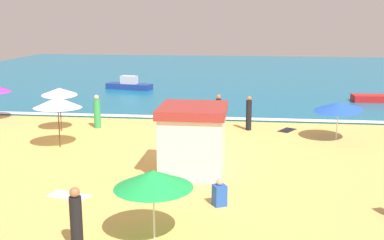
# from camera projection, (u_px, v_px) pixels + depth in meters

# --- Properties ---
(ground_plane) EXTENTS (60.00, 60.00, 0.00)m
(ground_plane) POSITION_uv_depth(u_px,v_px,m) (198.00, 149.00, 21.73)
(ground_plane) COLOR #EDBC60
(ocean_water) EXTENTS (60.00, 44.00, 0.10)m
(ocean_water) POSITION_uv_depth(u_px,v_px,m) (227.00, 74.00, 48.87)
(ocean_water) COLOR #146B93
(ocean_water) RESTS_ON ground_plane
(wave_breaker_foam) EXTENTS (57.00, 0.70, 0.01)m
(wave_breaker_foam) POSITION_uv_depth(u_px,v_px,m) (209.00, 118.00, 27.82)
(wave_breaker_foam) COLOR white
(wave_breaker_foam) RESTS_ON ocean_water
(lifeguard_cabana) EXTENTS (2.53, 2.71, 2.62)m
(lifeguard_cabana) POSITION_uv_depth(u_px,v_px,m) (193.00, 139.00, 18.26)
(lifeguard_cabana) COLOR white
(lifeguard_cabana) RESTS_ON ground_plane
(beach_umbrella_1) EXTENTS (2.91, 2.92, 2.37)m
(beach_umbrella_1) POSITION_uv_depth(u_px,v_px,m) (58.00, 102.00, 21.61)
(beach_umbrella_1) COLOR #4C3823
(beach_umbrella_1) RESTS_ON ground_plane
(beach_umbrella_4) EXTENTS (2.47, 2.48, 2.35)m
(beach_umbrella_4) POSITION_uv_depth(u_px,v_px,m) (59.00, 91.00, 24.68)
(beach_umbrella_4) COLOR #4C3823
(beach_umbrella_4) RESTS_ON ground_plane
(beach_umbrella_7) EXTENTS (3.22, 3.22, 1.98)m
(beach_umbrella_7) POSITION_uv_depth(u_px,v_px,m) (338.00, 106.00, 22.96)
(beach_umbrella_7) COLOR silver
(beach_umbrella_7) RESTS_ON ground_plane
(beach_umbrella_8) EXTENTS (2.58, 2.57, 1.97)m
(beach_umbrella_8) POSITION_uv_depth(u_px,v_px,m) (153.00, 179.00, 12.64)
(beach_umbrella_8) COLOR silver
(beach_umbrella_8) RESTS_ON ground_plane
(beachgoer_0) EXTENTS (0.38, 0.38, 1.83)m
(beachgoer_0) POSITION_uv_depth(u_px,v_px,m) (249.00, 114.00, 25.14)
(beachgoer_0) COLOR black
(beachgoer_0) RESTS_ON ground_plane
(beachgoer_2) EXTENTS (0.38, 0.38, 1.81)m
(beachgoer_2) POSITION_uv_depth(u_px,v_px,m) (97.00, 112.00, 25.62)
(beachgoer_2) COLOR green
(beachgoer_2) RESTS_ON ground_plane
(beachgoer_3) EXTENTS (0.45, 0.45, 1.69)m
(beachgoer_3) POSITION_uv_depth(u_px,v_px,m) (76.00, 219.00, 12.28)
(beachgoer_3) COLOR black
(beachgoer_3) RESTS_ON ground_plane
(beachgoer_5) EXTENTS (0.39, 0.39, 1.81)m
(beachgoer_5) POSITION_uv_depth(u_px,v_px,m) (218.00, 111.00, 25.77)
(beachgoer_5) COLOR black
(beachgoer_5) RESTS_ON ground_plane
(beachgoer_6) EXTENTS (0.52, 0.52, 0.90)m
(beachgoer_6) POSITION_uv_depth(u_px,v_px,m) (219.00, 194.00, 15.22)
(beachgoer_6) COLOR blue
(beachgoer_6) RESTS_ON ground_plane
(beach_towel_0) EXTENTS (1.11, 1.30, 0.01)m
(beach_towel_0) POSITION_uv_depth(u_px,v_px,m) (287.00, 130.00, 25.25)
(beach_towel_0) COLOR black
(beach_towel_0) RESTS_ON ground_plane
(beach_towel_1) EXTENTS (1.55, 1.02, 0.01)m
(beach_towel_1) POSITION_uv_depth(u_px,v_px,m) (69.00, 196.00, 16.09)
(beach_towel_1) COLOR white
(beach_towel_1) RESTS_ON ground_plane
(small_boat_0) EXTENTS (3.68, 1.46, 0.46)m
(small_boat_0) POSITION_uv_depth(u_px,v_px,m) (379.00, 98.00, 33.03)
(small_boat_0) COLOR red
(small_boat_0) RESTS_ON ocean_water
(small_boat_1) EXTENTS (3.89, 1.94, 1.09)m
(small_boat_1) POSITION_uv_depth(u_px,v_px,m) (129.00, 85.00, 38.60)
(small_boat_1) COLOR navy
(small_boat_1) RESTS_ON ocean_water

